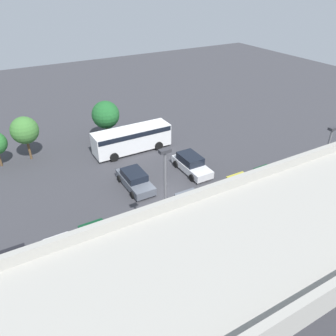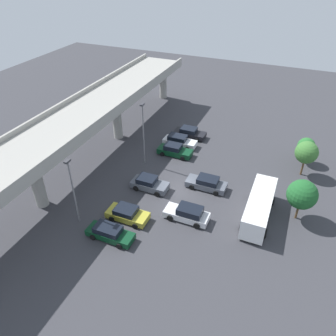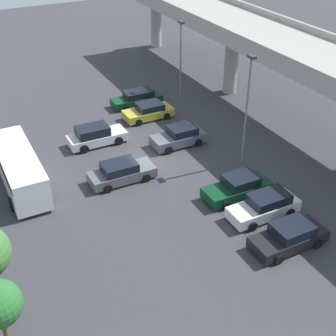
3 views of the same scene
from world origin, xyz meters
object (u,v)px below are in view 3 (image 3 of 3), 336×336
parked_car_6 (265,206)px  lamp_post_mid_lot (181,55)px  parked_car_1 (149,111)px  parked_car_2 (96,136)px  shuttle_bus (19,167)px  parked_car_3 (179,136)px  parked_car_7 (289,236)px  parked_car_0 (137,98)px  lamp_post_near_aisle (247,104)px  parked_car_5 (238,187)px  parked_car_4 (121,172)px

parked_car_6 → lamp_post_mid_lot: bearing=-102.0°
parked_car_1 → parked_car_2: parked_car_2 is taller
shuttle_bus → parked_car_6: bearing=-129.2°
lamp_post_mid_lot → parked_car_3: bearing=-29.1°
parked_car_1 → parked_car_3: (5.60, 0.11, 0.06)m
parked_car_7 → shuttle_bus: size_ratio=0.56×
shuttle_bus → parked_car_0: bearing=-55.9°
parked_car_1 → shuttle_bus: shuttle_bus is taller
parked_car_2 → parked_car_7: 18.06m
shuttle_bus → lamp_post_mid_lot: size_ratio=1.11×
parked_car_2 → parked_car_6: (14.04, 6.43, -0.03)m
parked_car_3 → parked_car_6: parked_car_6 is taller
parked_car_6 → parked_car_2: bearing=-65.4°
parked_car_1 → lamp_post_near_aisle: bearing=106.4°
parked_car_3 → parked_car_7: (13.87, -0.09, -0.04)m
parked_car_2 → parked_car_5: bearing=-61.9°
parked_car_5 → shuttle_bus: shuttle_bus is taller
parked_car_2 → parked_car_3: bearing=-27.9°
parked_car_3 → parked_car_6: bearing=92.1°
parked_car_6 → lamp_post_near_aisle: bearing=-112.3°
parked_car_5 → lamp_post_near_aisle: bearing=-128.8°
parked_car_1 → parked_car_4: (8.38, -6.14, 0.03)m
parked_car_4 → lamp_post_mid_lot: bearing=45.1°
parked_car_1 → parked_car_2: 6.38m
parked_car_6 → shuttle_bus: shuttle_bus is taller
parked_car_1 → parked_car_7: (19.47, 0.02, 0.03)m
parked_car_6 → parked_car_1: bearing=-88.2°
parked_car_5 → parked_car_6: (2.60, 0.31, 0.03)m
parked_car_0 → lamp_post_mid_lot: bearing=169.3°
lamp_post_near_aisle → lamp_post_mid_lot: 12.73m
lamp_post_mid_lot → parked_car_1: bearing=-62.9°
parked_car_0 → parked_car_3: parked_car_3 is taller
parked_car_7 → parked_car_2: bearing=-70.8°
parked_car_2 → lamp_post_mid_lot: 12.04m
parked_car_1 → parked_car_4: bearing=53.8°
parked_car_0 → lamp_post_near_aisle: bearing=101.6°
parked_car_7 → parked_car_0: bearing=-90.6°
parked_car_7 → shuttle_bus: (-13.79, -12.72, 0.87)m
parked_car_1 → parked_car_3: 5.60m
parked_car_0 → parked_car_5: bearing=89.8°
parked_car_1 → lamp_post_mid_lot: lamp_post_mid_lot is taller
parked_car_4 → shuttle_bus: shuttle_bus is taller
lamp_post_near_aisle → parked_car_4: bearing=-102.0°
parked_car_2 → parked_car_4: parked_car_2 is taller
parked_car_5 → parked_car_7: parked_car_5 is taller
parked_car_0 → lamp_post_near_aisle: size_ratio=0.57×
parked_car_0 → lamp_post_mid_lot: size_ratio=0.63×
parked_car_0 → parked_car_2: size_ratio=1.02×
parked_car_2 → shuttle_bus: bearing=-154.3°
parked_car_6 → shuttle_bus: size_ratio=0.57×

